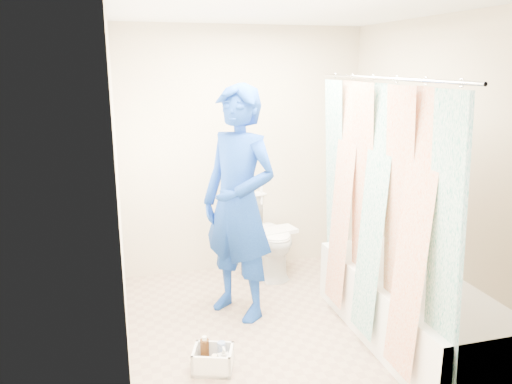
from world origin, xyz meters
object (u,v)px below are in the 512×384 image
object	(u,v)px
toilet	(265,234)
cleaning_caddy	(214,360)
plumber	(239,204)
bathtub	(409,307)

from	to	relation	value
toilet	cleaning_caddy	world-z (taller)	toilet
cleaning_caddy	toilet	bearing A→B (deg)	81.05
plumber	cleaning_caddy	bearing A→B (deg)	-62.30
toilet	plumber	world-z (taller)	plumber
bathtub	cleaning_caddy	distance (m)	1.51
toilet	cleaning_caddy	size ratio (longest dim) A/B	2.46
bathtub	plumber	world-z (taller)	plumber
bathtub	plumber	distance (m)	1.52
plumber	cleaning_caddy	xyz separation A→B (m)	(-0.36, -0.76, -0.88)
bathtub	cleaning_caddy	bearing A→B (deg)	-179.79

